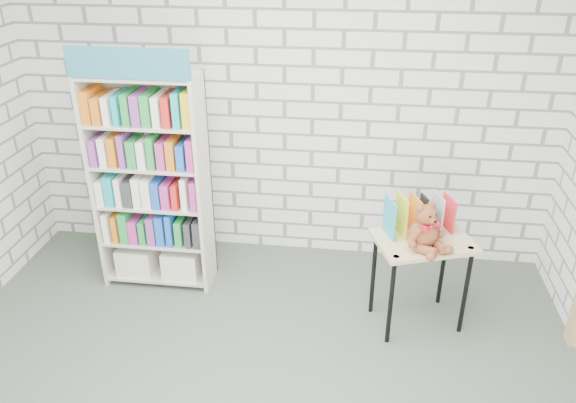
# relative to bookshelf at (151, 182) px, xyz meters

# --- Properties ---
(room_shell) EXTENTS (4.52, 4.02, 2.81)m
(room_shell) POSITION_rel_bookshelf_xyz_m (0.97, -1.36, 0.88)
(room_shell) COLOR silver
(room_shell) RESTS_ON ground
(bookshelf) EXTENTS (0.88, 0.34, 1.97)m
(bookshelf) POSITION_rel_bookshelf_xyz_m (0.00, 0.00, 0.00)
(bookshelf) COLOR beige
(bookshelf) RESTS_ON ground
(display_table) EXTENTS (0.78, 0.66, 0.72)m
(display_table) POSITION_rel_bookshelf_xyz_m (2.09, -0.31, -0.28)
(display_table) COLOR tan
(display_table) RESTS_ON ground
(table_books) EXTENTS (0.51, 0.35, 0.28)m
(table_books) POSITION_rel_bookshelf_xyz_m (2.05, -0.21, -0.04)
(table_books) COLOR #2B9CBB
(table_books) RESTS_ON display_table
(teddy_bear) EXTENTS (0.32, 0.32, 0.33)m
(teddy_bear) POSITION_rel_bookshelf_xyz_m (2.08, -0.42, -0.05)
(teddy_bear) COLOR brown
(teddy_bear) RESTS_ON display_table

